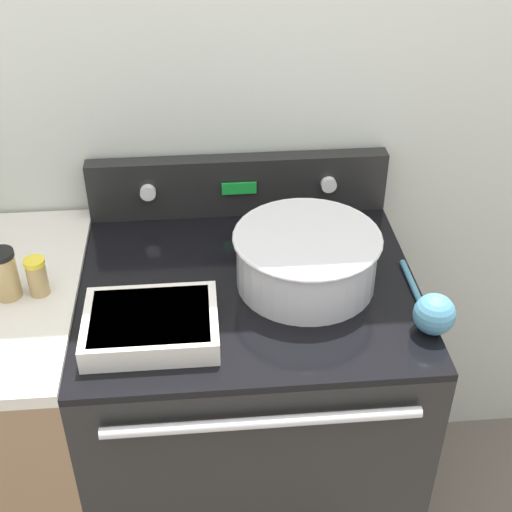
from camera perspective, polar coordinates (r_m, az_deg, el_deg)
The scene contains 8 objects.
kitchen_wall at distance 1.83m, azimuth -1.66°, elevation 12.89°, with size 8.00×0.05×2.50m.
stove_range at distance 1.98m, azimuth -0.55°, elevation -13.02°, with size 0.78×0.71×0.94m.
control_panel at distance 1.88m, azimuth -1.43°, elevation 5.70°, with size 0.78×0.07×0.16m.
mixing_bowl at distance 1.62m, azimuth 4.06°, elevation -0.01°, with size 0.34×0.34×0.13m.
casserole_dish at distance 1.51m, azimuth -8.40°, elevation -5.39°, with size 0.28×0.21×0.05m.
ladle at distance 1.55m, azimuth 13.98°, elevation -4.43°, with size 0.09×0.29×0.09m.
spice_jar_yellow_cap at distance 1.65m, azimuth -17.11°, elevation -1.57°, with size 0.05×0.05×0.09m.
spice_jar_black_cap at distance 1.66m, azimuth -19.50°, elevation -1.37°, with size 0.06×0.06×0.12m.
Camera 1 is at (-0.10, -0.98, 1.94)m, focal length 50.00 mm.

